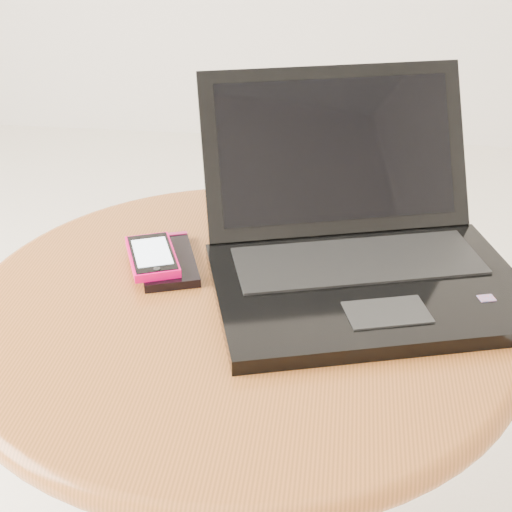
# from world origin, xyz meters

# --- Properties ---
(table) EXTENTS (0.65, 0.65, 0.52)m
(table) POSITION_xyz_m (0.08, 0.06, 0.41)
(table) COLOR #4B2E15
(table) RESTS_ON ground
(laptop) EXTENTS (0.44, 0.44, 0.21)m
(laptop) POSITION_xyz_m (0.21, 0.14, 0.56)
(laptop) COLOR black
(laptop) RESTS_ON table
(phone_black) EXTENTS (0.11, 0.14, 0.01)m
(phone_black) POSITION_xyz_m (-0.03, 0.13, 0.52)
(phone_black) COLOR black
(phone_black) RESTS_ON table
(phone_pink) EXTENTS (0.09, 0.12, 0.01)m
(phone_pink) POSITION_xyz_m (-0.04, 0.12, 0.54)
(phone_pink) COLOR #F1025C
(phone_pink) RESTS_ON phone_black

